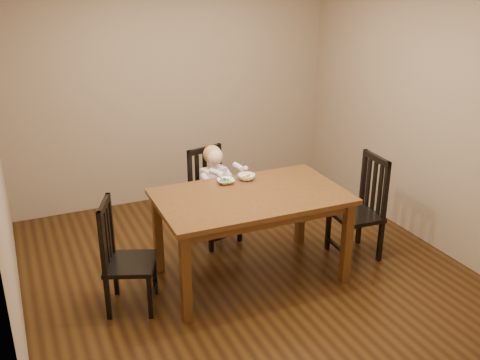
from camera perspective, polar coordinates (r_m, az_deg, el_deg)
name	(u,v)px	position (r m, az deg, el deg)	size (l,w,h in m)	color
room	(243,134)	(4.72, 0.35, 4.92)	(4.01, 4.01, 2.71)	#3F250D
dining_table	(251,204)	(4.79, 1.17, -2.59)	(1.70, 1.04, 0.84)	#432A0F
chair_child	(212,197)	(5.61, -2.97, -1.84)	(0.52, 0.50, 1.00)	black
chair_left	(124,258)	(4.59, -12.29, -8.13)	(0.53, 0.54, 0.97)	black
chair_right	(361,209)	(5.42, 12.74, -3.03)	(0.46, 0.48, 1.04)	black
toddler	(215,186)	(5.52, -2.70, -0.59)	(0.33, 0.41, 0.57)	white
bowl_peas	(226,181)	(4.99, -1.53, -0.13)	(0.16, 0.16, 0.04)	white
bowl_veg	(247,177)	(5.07, 0.70, 0.32)	(0.17, 0.17, 0.05)	white
fork	(223,180)	(4.95, -1.87, -0.01)	(0.07, 0.11, 0.05)	silver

